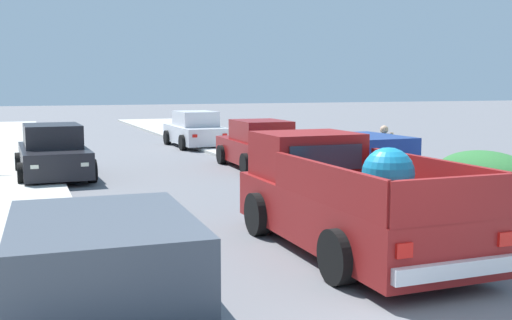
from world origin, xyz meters
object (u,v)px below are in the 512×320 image
object	(u,v)px
car_left_near	(260,146)
car_right_near	(53,153)
pedestrian	(384,151)
pickup_truck	(344,200)
car_left_mid	(365,172)
car_right_mid	(195,130)
hedge_bush	(485,174)
car_left_far	(104,307)

from	to	relation	value
car_left_near	car_right_near	world-z (taller)	same
car_left_near	pedestrian	distance (m)	4.71
pickup_truck	pedestrian	xyz separation A→B (m)	(4.18, 5.33, 0.12)
car_right_near	car_left_mid	distance (m)	9.16
car_left_mid	car_right_mid	bearing A→B (deg)	90.50
car_right_mid	car_left_mid	bearing A→B (deg)	-89.50
car_right_near	hedge_bush	bearing A→B (deg)	-35.96
car_left_mid	pickup_truck	bearing A→B (deg)	-126.10
car_left_near	car_left_mid	world-z (taller)	same
car_left_far	pedestrian	bearing A→B (deg)	45.74
car_left_mid	pedestrian	xyz separation A→B (m)	(1.86, 2.16, 0.20)
car_left_far	hedge_bush	size ratio (longest dim) A/B	1.54
pedestrian	car_left_far	bearing A→B (deg)	-134.26
car_left_mid	car_right_mid	size ratio (longest dim) A/B	1.00
pickup_truck	car_right_mid	distance (m)	17.18
car_right_mid	hedge_bush	world-z (taller)	car_right_mid
pedestrian	pickup_truck	bearing A→B (deg)	-128.08
car_right_near	hedge_bush	xyz separation A→B (m)	(9.47, -6.87, -0.16)
car_left_far	car_left_mid	bearing A→B (deg)	44.67
car_right_near	car_right_mid	size ratio (longest dim) A/B	1.00
car_left_near	car_left_mid	bearing A→B (deg)	-90.07
car_left_mid	car_right_mid	distance (m)	13.87
car_left_far	pedestrian	size ratio (longest dim) A/B	2.71
car_left_near	car_right_near	xyz separation A→B (m)	(-6.34, 0.14, 0.00)
pickup_truck	car_right_mid	world-z (taller)	pickup_truck
car_right_mid	pickup_truck	bearing A→B (deg)	-97.33
car_right_near	car_left_near	bearing A→B (deg)	-1.25
pickup_truck	car_left_far	world-z (taller)	pickup_truck
car_right_mid	car_left_near	bearing A→B (deg)	-89.01
car_left_far	car_right_mid	bearing A→B (deg)	72.45
car_left_near	car_left_far	xyz separation A→B (m)	(-6.57, -12.97, 0.00)
car_right_near	car_left_far	size ratio (longest dim) A/B	1.00
car_left_mid	hedge_bush	size ratio (longest dim) A/B	1.53
pickup_truck	car_left_mid	xyz separation A→B (m)	(2.31, 3.17, -0.08)
pickup_truck	car_right_near	size ratio (longest dim) A/B	1.21
car_left_near	car_left_far	distance (m)	14.53
car_left_near	car_right_near	size ratio (longest dim) A/B	1.00
car_right_near	pedestrian	distance (m)	9.33
pickup_truck	pedestrian	size ratio (longest dim) A/B	3.28
car_left_far	car_left_near	bearing A→B (deg)	63.14
car_right_mid	hedge_bush	size ratio (longest dim) A/B	1.53
car_left_far	pickup_truck	bearing A→B (deg)	37.95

